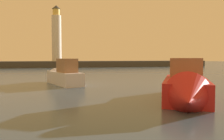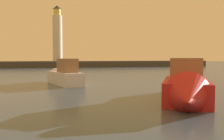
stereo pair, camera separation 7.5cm
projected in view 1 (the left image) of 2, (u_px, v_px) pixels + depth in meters
ground_plane at (68, 77)px, 35.10m from camera, size 220.00×220.00×0.00m
breakwater at (61, 64)px, 67.77m from camera, size 88.54×6.02×1.72m
lighthouse at (57, 35)px, 67.03m from camera, size 2.62×2.62×15.64m
motorboat_0 at (62, 75)px, 25.49m from camera, size 4.04×7.75×2.91m
motorboat_2 at (186, 88)px, 14.85m from camera, size 6.68×9.08×3.33m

